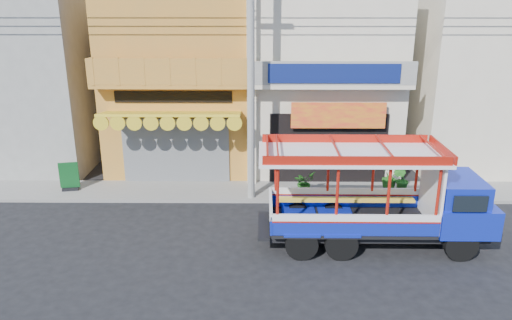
% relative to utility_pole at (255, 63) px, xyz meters
% --- Properties ---
extents(ground, '(90.00, 90.00, 0.00)m').
position_rel_utility_pole_xyz_m(ground, '(0.85, -3.30, -5.03)').
color(ground, black).
rests_on(ground, ground).
extents(sidewalk, '(30.00, 2.00, 0.12)m').
position_rel_utility_pole_xyz_m(sidewalk, '(0.85, 0.70, -4.97)').
color(sidewalk, slate).
rests_on(sidewalk, ground).
extents(shophouse_left, '(6.00, 7.50, 8.24)m').
position_rel_utility_pole_xyz_m(shophouse_left, '(-3.15, 4.66, -0.92)').
color(shophouse_left, orange).
rests_on(shophouse_left, ground).
extents(shophouse_right, '(6.00, 6.75, 8.24)m').
position_rel_utility_pole_xyz_m(shophouse_right, '(2.85, 4.66, -0.93)').
color(shophouse_right, beige).
rests_on(shophouse_right, ground).
extents(party_pilaster, '(0.35, 0.30, 8.00)m').
position_rel_utility_pole_xyz_m(party_pilaster, '(-0.15, 1.55, -1.03)').
color(party_pilaster, beige).
rests_on(party_pilaster, ground).
extents(filler_building_left, '(6.00, 6.00, 7.60)m').
position_rel_utility_pole_xyz_m(filler_building_left, '(-10.15, 4.70, -1.23)').
color(filler_building_left, gray).
rests_on(filler_building_left, ground).
extents(filler_building_right, '(6.00, 6.00, 7.60)m').
position_rel_utility_pole_xyz_m(filler_building_right, '(9.85, 4.70, -1.23)').
color(filler_building_right, beige).
rests_on(filler_building_right, ground).
extents(utility_pole, '(28.00, 0.26, 9.00)m').
position_rel_utility_pole_xyz_m(utility_pole, '(0.00, 0.00, 0.00)').
color(utility_pole, gray).
rests_on(utility_pole, ground).
extents(songthaew_truck, '(6.82, 2.34, 3.18)m').
position_rel_utility_pole_xyz_m(songthaew_truck, '(4.11, -3.45, -3.50)').
color(songthaew_truck, black).
rests_on(songthaew_truck, ground).
extents(green_sign, '(0.72, 0.43, 1.10)m').
position_rel_utility_pole_xyz_m(green_sign, '(-7.11, 0.68, -4.45)').
color(green_sign, black).
rests_on(green_sign, sidewalk).
extents(potted_plant_a, '(1.02, 1.01, 0.86)m').
position_rel_utility_pole_xyz_m(potted_plant_a, '(1.84, 0.44, -4.48)').
color(potted_plant_a, '#215F1B').
rests_on(potted_plant_a, sidewalk).
extents(potted_plant_b, '(0.75, 0.72, 1.07)m').
position_rel_utility_pole_xyz_m(potted_plant_b, '(5.49, 0.52, -4.38)').
color(potted_plant_b, '#215F1B').
rests_on(potted_plant_b, sidewalk).
extents(potted_plant_c, '(0.80, 0.80, 1.02)m').
position_rel_utility_pole_xyz_m(potted_plant_c, '(5.14, 0.84, -4.40)').
color(potted_plant_c, '#215F1B').
rests_on(potted_plant_c, sidewalk).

